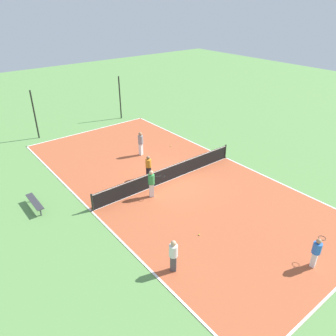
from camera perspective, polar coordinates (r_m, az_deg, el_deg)
name	(u,v)px	position (r m, az deg, el deg)	size (l,w,h in m)	color
ground_plane	(168,181)	(20.11, 0.00, -2.27)	(80.00, 80.00, 0.00)	#60934C
court_surface	(168,181)	(20.10, 0.00, -2.24)	(10.42, 21.32, 0.02)	#B75633
tennis_net	(168,173)	(19.85, 0.00, -0.93)	(10.22, 0.10, 1.01)	black
bench	(35,202)	(18.81, -22.20, -5.52)	(0.36, 1.92, 0.45)	#333338
player_far_green	(152,182)	(18.13, -2.87, -2.42)	(0.97, 0.76, 1.64)	white
player_center_orange	(148,166)	(20.07, -3.43, 0.42)	(0.42, 0.42, 1.49)	black
player_baseline_gray	(141,142)	(23.01, -4.79, 4.53)	(0.46, 0.46, 1.73)	white
player_near_blue	(316,251)	(15.11, 24.42, -13.00)	(0.98, 0.53, 1.43)	white
player_near_white	(173,254)	(13.62, 0.94, -14.73)	(0.51, 0.51, 1.54)	#4C4C51
tennis_ball_left_sideline	(171,146)	(24.65, 0.48, 3.85)	(0.07, 0.07, 0.07)	#CCE033
tennis_ball_far_baseline	(199,235)	(15.89, 5.47, -11.49)	(0.07, 0.07, 0.07)	#CCE033
fence_post_back_left	(35,115)	(27.60, -22.21, 8.57)	(0.12, 0.12, 3.83)	black
fence_post_back_right	(120,98)	(30.44, -8.36, 12.01)	(0.12, 0.12, 3.83)	black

